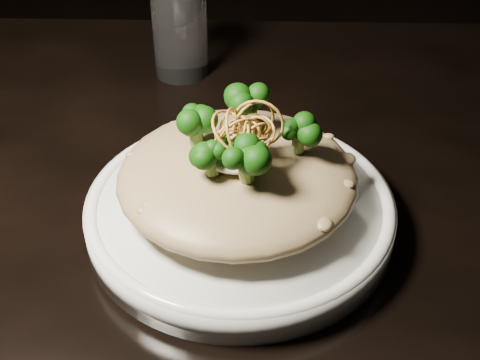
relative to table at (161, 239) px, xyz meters
The scene contains 7 objects.
table is the anchor object (origin of this frame).
plate 0.15m from the table, 35.85° to the right, with size 0.29×0.29×0.03m, color white.
risotto 0.17m from the table, 34.40° to the right, with size 0.22×0.22×0.05m, color brown.
broccoli 0.22m from the table, 33.41° to the right, with size 0.14×0.14×0.05m, color black, non-canonical shape.
cheese 0.20m from the table, 39.22° to the right, with size 0.05×0.05×0.02m, color white.
shallots 0.23m from the table, 36.45° to the right, with size 0.05×0.05×0.03m, color olive, non-canonical shape.
drinking_glass 0.28m from the table, 88.38° to the left, with size 0.07×0.07×0.12m, color white.
Camera 1 is at (0.10, -0.55, 1.18)m, focal length 50.00 mm.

